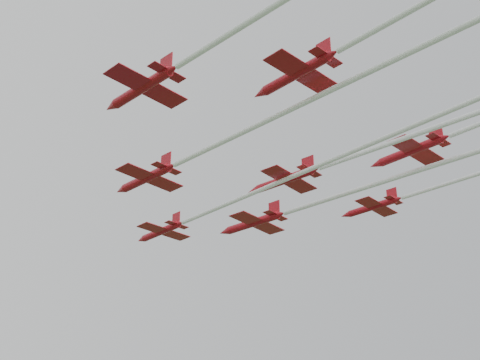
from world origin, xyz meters
TOP-DOWN VIEW (x-y plane):
  - jet_lead at (-2.52, -1.73)m, footprint 9.91×59.40m
  - jet_row2_left at (-11.88, -16.56)m, footprint 12.82×66.64m
  - jet_row2_right at (7.73, -5.47)m, footprint 13.33×49.78m
  - jet_row3_left at (-21.78, -28.12)m, footprint 11.72×59.93m
  - jet_row3_mid at (3.15, -27.43)m, footprint 17.01×67.68m
  - jet_row3_right at (21.03, -15.98)m, footprint 10.80×46.14m
  - jet_row4_left at (-12.53, -33.48)m, footprint 8.52×43.47m

SIDE VIEW (x-z plane):
  - jet_lead at x=-2.52m, z-range 51.71..54.11m
  - jet_row2_left at x=-11.88m, z-range 52.22..54.81m
  - jet_row3_mid at x=3.15m, z-range 52.33..54.86m
  - jet_row2_right at x=7.73m, z-range 52.53..55.32m
  - jet_row4_left at x=-12.53m, z-range 53.84..56.35m
  - jet_row3_left at x=-21.78m, z-range 53.83..56.46m
  - jet_row3_right at x=21.03m, z-range 55.32..57.70m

